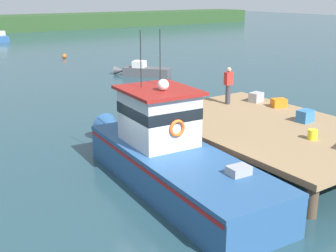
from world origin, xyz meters
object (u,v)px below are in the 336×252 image
crate_stack_near_edge (305,116)px  mooring_buoy_channel_marker (64,56)px  deckhand_by_the_boat (228,85)px  crate_single_by_cleat (256,97)px  moored_boat_near_channel (2,38)px  main_fishing_boat (169,154)px  crate_single_far (279,103)px  moored_boat_mid_harbor (143,71)px  bait_bucket (313,135)px

crate_stack_near_edge → mooring_buoy_channel_marker: crate_stack_near_edge is taller
crate_stack_near_edge → deckhand_by_the_boat: size_ratio=0.37×
crate_single_by_cleat → moored_boat_near_channel: (0.16, 44.86, -1.00)m
main_fishing_boat → crate_stack_near_edge: bearing=-5.2°
deckhand_by_the_boat → main_fishing_boat: bearing=-149.2°
crate_single_far → moored_boat_mid_harbor: bearing=81.3°
crate_stack_near_edge → bait_bucket: size_ratio=1.76×
crate_single_by_cleat → mooring_buoy_channel_marker: crate_single_by_cleat is taller
bait_bucket → moored_boat_near_channel: (2.37, 49.63, -0.96)m
crate_single_far → mooring_buoy_channel_marker: size_ratio=1.45×
bait_bucket → mooring_buoy_channel_marker: bait_bucket is taller
crate_single_by_cleat → mooring_buoy_channel_marker: bearing=87.8°
crate_single_by_cleat → bait_bucket: crate_single_by_cleat is taller
crate_single_by_cleat → main_fishing_boat: bearing=-157.6°
main_fishing_boat → deckhand_by_the_boat: bearing=30.8°
bait_bucket → moored_boat_mid_harbor: bait_bucket is taller
deckhand_by_the_boat → bait_bucket: bearing=-99.9°
crate_stack_near_edge → mooring_buoy_channel_marker: 29.02m
deckhand_by_the_boat → crate_single_by_cleat: bearing=-18.6°
bait_bucket → deckhand_by_the_boat: 5.32m
deckhand_by_the_boat → moored_boat_mid_harbor: bearing=74.3°
crate_stack_near_edge → bait_bucket: 2.07m
crate_single_far → moored_boat_mid_harbor: crate_single_far is taller
bait_bucket → moored_boat_mid_harbor: 19.18m
main_fishing_boat → mooring_buoy_channel_marker: (7.65, 28.40, -0.80)m
deckhand_by_the_boat → crate_stack_near_edge: bearing=-81.6°
bait_bucket → moored_boat_mid_harbor: size_ratio=0.09×
crate_single_far → deckhand_by_the_boat: 2.29m
moored_boat_near_channel → bait_bucket: bearing=-92.7°
main_fishing_boat → mooring_buoy_channel_marker: main_fishing_boat is taller
crate_single_far → deckhand_by_the_boat: deckhand_by_the_boat is taller
moored_boat_mid_harbor → crate_single_far: bearing=-98.7°
moored_boat_near_channel → mooring_buoy_channel_marker: bearing=-87.6°
bait_bucket → mooring_buoy_channel_marker: 30.60m
bait_bucket → moored_boat_near_channel: size_ratio=0.07×
main_fishing_boat → crate_single_by_cleat: 7.22m
moored_boat_mid_harbor → mooring_buoy_channel_marker: 11.93m
main_fishing_boat → moored_boat_mid_harbor: bearing=61.2°
crate_single_far → crate_stack_near_edge: bearing=-113.2°
moored_boat_mid_harbor → moored_boat_near_channel: bearing=94.2°
crate_single_by_cleat → bait_bucket: bearing=-114.9°
deckhand_by_the_boat → moored_boat_near_channel: deckhand_by_the_boat is taller
main_fishing_boat → moored_boat_mid_harbor: size_ratio=2.54×
mooring_buoy_channel_marker → crate_single_by_cleat: bearing=-92.2°
crate_single_far → moored_boat_near_channel: (0.01, 46.06, -0.97)m
crate_single_by_cleat → crate_single_far: 1.20m
bait_bucket → crate_single_by_cleat: bearing=65.1°
crate_single_by_cleat → moored_boat_near_channel: 44.88m
crate_single_by_cleat → crate_single_far: (0.15, -1.19, -0.03)m
crate_single_far → bait_bucket: (-2.36, -3.57, -0.01)m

